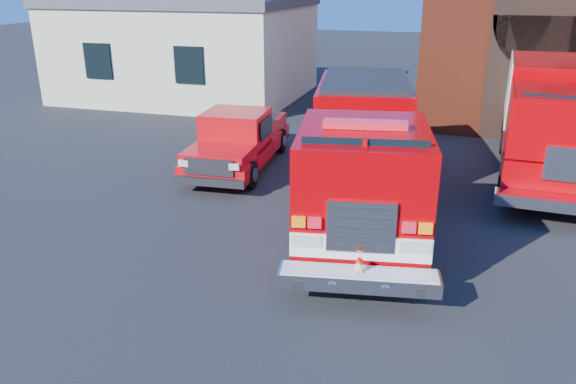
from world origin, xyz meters
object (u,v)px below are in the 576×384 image
(pickup_truck, at_px, (239,140))
(secondary_truck, at_px, (558,112))
(fire_engine, at_px, (362,150))
(side_building, at_px, (188,46))

(pickup_truck, relative_size, secondary_truck, 0.57)
(pickup_truck, xyz_separation_m, secondary_truck, (8.51, 2.53, 0.81))
(fire_engine, height_order, pickup_truck, fire_engine)
(secondary_truck, bearing_deg, pickup_truck, -163.45)
(fire_engine, bearing_deg, secondary_truck, 44.30)
(fire_engine, relative_size, secondary_truck, 0.99)
(side_building, relative_size, pickup_truck, 1.96)
(side_building, distance_m, pickup_truck, 11.23)
(fire_engine, bearing_deg, side_building, 131.13)
(side_building, bearing_deg, secondary_truck, -24.99)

